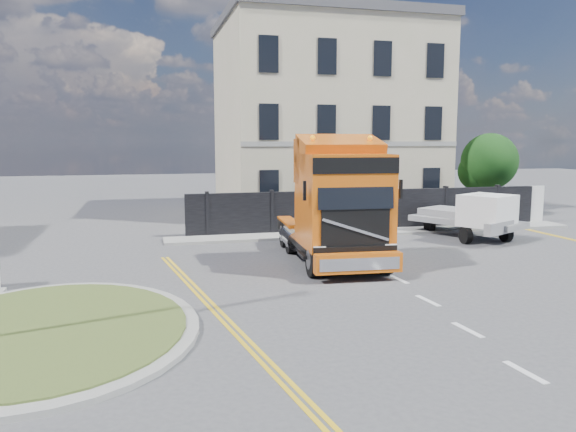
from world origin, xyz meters
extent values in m
plane|color=#424244|center=(0.00, 0.00, 0.00)|extent=(120.00, 120.00, 0.00)
cylinder|color=gray|center=(-7.00, -3.00, 0.06)|extent=(6.80, 6.80, 0.12)
cylinder|color=#34431B|center=(-7.00, -3.00, 0.14)|extent=(6.20, 6.20, 0.05)
cube|color=black|center=(6.00, 9.00, 1.00)|extent=(18.00, 0.25, 2.00)
cube|color=silver|center=(14.50, 9.00, 1.00)|extent=(2.60, 0.12, 2.00)
cube|color=beige|center=(6.00, 16.50, 5.50)|extent=(12.00, 10.00, 11.00)
cube|color=#47484C|center=(6.00, 16.50, 11.25)|extent=(12.30, 10.30, 0.50)
cube|color=beige|center=(3.00, 16.50, 12.00)|extent=(0.80, 0.80, 1.60)
cube|color=beige|center=(9.00, 16.50, 12.00)|extent=(0.80, 0.80, 1.60)
cylinder|color=#382619|center=(14.50, 12.00, 1.20)|extent=(0.24, 0.24, 2.40)
sphere|color=black|center=(14.50, 12.00, 3.20)|extent=(3.20, 3.20, 3.20)
sphere|color=black|center=(14.00, 12.40, 2.60)|extent=(2.20, 2.20, 2.20)
cube|color=gray|center=(6.00, 8.10, 0.06)|extent=(20.00, 1.60, 0.12)
cube|color=black|center=(1.86, 3.32, 0.83)|extent=(3.23, 7.16, 0.50)
cube|color=#CC570E|center=(1.71, 1.39, 2.38)|extent=(2.98, 3.08, 3.10)
cube|color=#CC570E|center=(1.80, 2.55, 3.65)|extent=(2.83, 1.20, 1.55)
cube|color=black|center=(1.60, -0.02, 2.82)|extent=(2.43, 0.25, 1.16)
cube|color=#CC570E|center=(1.57, -0.38, 0.61)|extent=(2.79, 0.60, 0.61)
cylinder|color=black|center=(0.45, 0.60, 0.58)|extent=(0.44, 1.17, 1.15)
cylinder|color=gray|center=(0.45, 0.60, 0.58)|extent=(0.44, 0.66, 0.63)
cylinder|color=black|center=(2.83, 0.42, 0.58)|extent=(0.44, 1.17, 1.15)
cylinder|color=gray|center=(2.83, 0.42, 0.58)|extent=(0.44, 0.66, 0.63)
cylinder|color=black|center=(0.75, 4.51, 0.58)|extent=(0.44, 1.17, 1.15)
cylinder|color=gray|center=(0.75, 4.51, 0.58)|extent=(0.44, 0.66, 0.63)
cylinder|color=black|center=(3.13, 4.33, 0.58)|extent=(0.44, 1.17, 1.15)
cylinder|color=gray|center=(3.13, 4.33, 0.58)|extent=(0.44, 0.66, 0.63)
cylinder|color=black|center=(0.85, 5.84, 0.58)|extent=(0.44, 1.17, 1.15)
cylinder|color=gray|center=(0.85, 5.84, 0.58)|extent=(0.44, 0.66, 0.63)
cylinder|color=black|center=(3.23, 5.66, 0.58)|extent=(0.44, 1.17, 1.15)
cylinder|color=gray|center=(3.23, 5.66, 0.58)|extent=(0.44, 0.66, 0.63)
cube|color=gray|center=(9.44, 6.15, 0.73)|extent=(4.05, 5.33, 0.26)
cube|color=silver|center=(9.44, 4.60, 1.40)|extent=(2.61, 2.57, 1.35)
cylinder|color=black|center=(8.45, 4.60, 0.36)|extent=(0.26, 0.73, 0.73)
cylinder|color=black|center=(10.42, 4.60, 0.36)|extent=(0.26, 0.73, 0.73)
cylinder|color=black|center=(8.45, 7.71, 0.36)|extent=(0.26, 0.73, 0.73)
cylinder|color=black|center=(10.42, 7.71, 0.36)|extent=(0.26, 0.73, 0.73)
camera|label=1|loc=(-4.82, -16.26, 4.34)|focal=35.00mm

